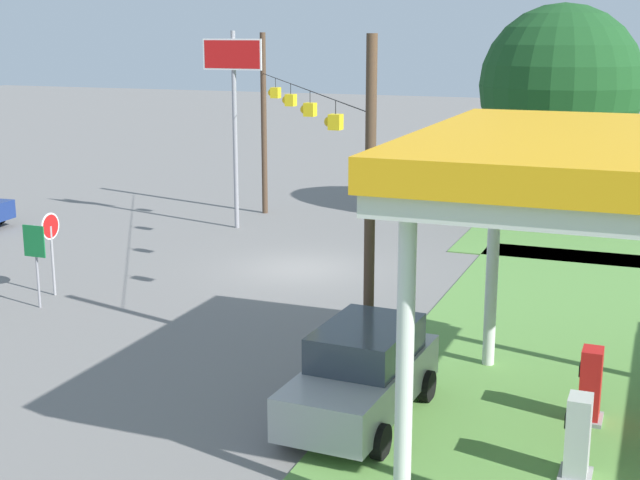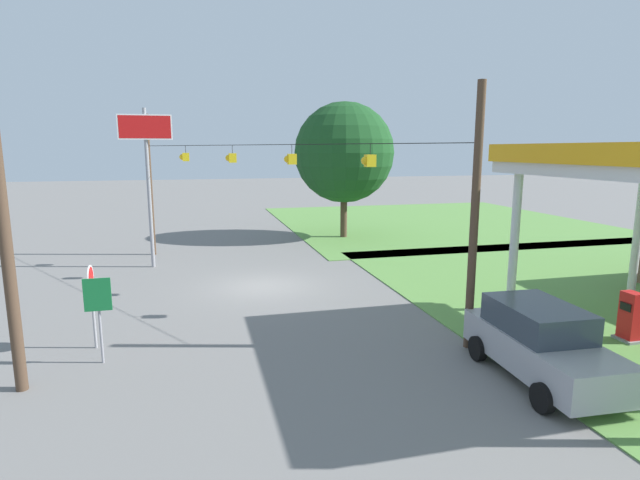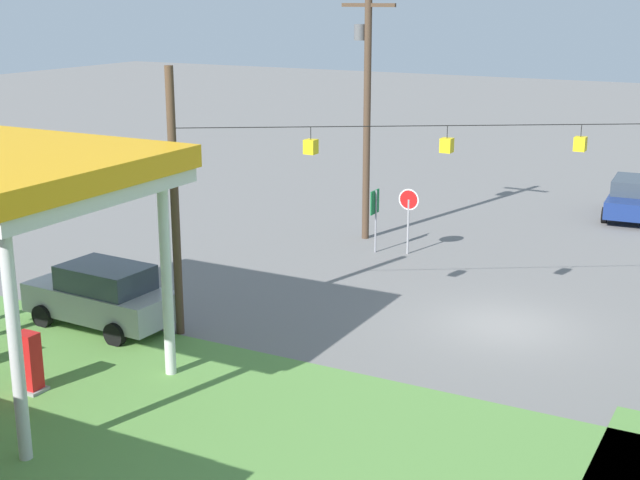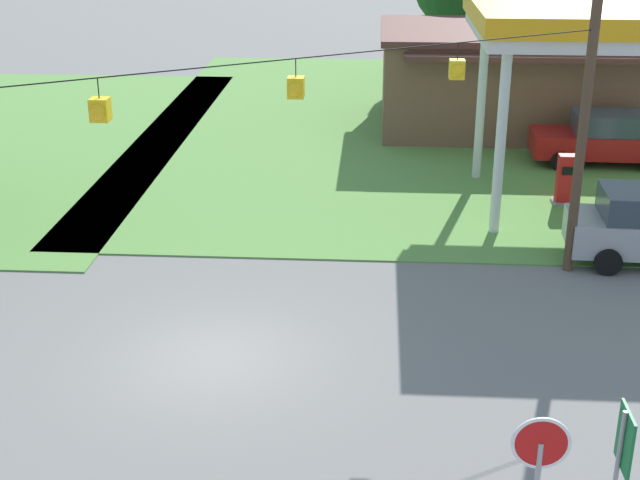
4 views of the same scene
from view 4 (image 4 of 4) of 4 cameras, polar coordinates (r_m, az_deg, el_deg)
name	(u,v)px [view 4 (image 4 of 4)]	position (r m, az deg, el deg)	size (l,w,h in m)	color
ground_plane	(216,358)	(18.51, -6.67, -7.50)	(160.00, 160.00, 0.00)	slate
grass_verge_station_corner	(603,128)	(37.28, 17.64, 6.88)	(36.00, 28.00, 0.04)	#5B8E42
gas_station_canopy	(629,23)	(26.96, 19.17, 12.97)	(8.69, 6.35, 5.93)	silver
gas_station_store	(555,79)	(36.40, 14.82, 9.95)	(13.66, 7.44, 3.86)	brown
fuel_pump_near	(566,181)	(27.69, 15.47, 3.64)	(0.71, 0.56, 1.55)	gray
car_at_pumps_rear	(605,138)	(32.13, 17.78, 6.24)	(4.81, 2.22, 1.81)	#AD1414
stop_sign_roadside	(539,461)	(12.69, 13.84, -13.58)	(0.80, 0.08, 2.50)	#99999E
route_sign	(622,454)	(13.31, 18.75, -12.86)	(0.10, 0.70, 2.40)	gray
signal_span_gantry	(206,162)	(16.85, -7.30, 4.97)	(16.34, 10.24, 7.63)	#4C3828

